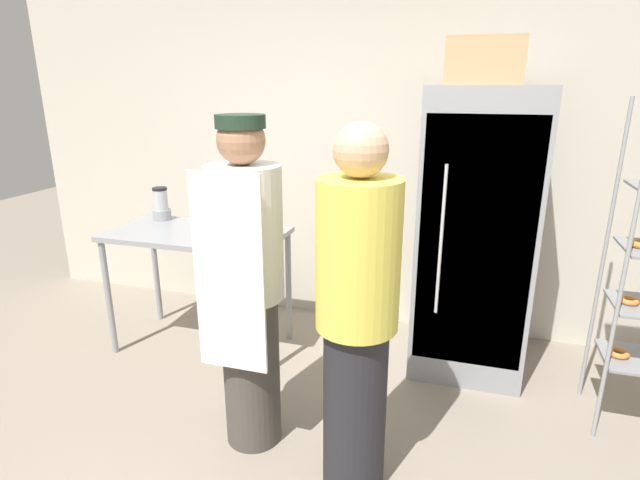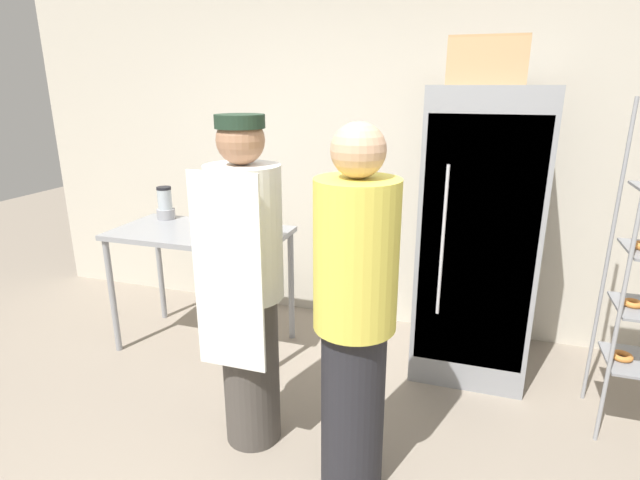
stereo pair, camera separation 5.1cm
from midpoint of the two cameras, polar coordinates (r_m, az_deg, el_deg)
back_wall at (r=3.91m, az=8.92°, el=10.87°), size 6.40×0.12×2.90m
refrigerator at (r=3.43m, az=17.97°, el=0.55°), size 0.71×0.77×1.88m
prep_counter at (r=3.65m, az=-13.11°, el=-0.49°), size 1.23×0.65×0.89m
donut_box at (r=3.28m, az=-7.58°, el=0.60°), size 0.25×0.23×0.27m
blender_pitcher at (r=3.99m, az=-16.93°, el=3.88°), size 0.14×0.14×0.25m
cardboard_storage_box at (r=3.19m, az=19.00°, el=18.76°), size 0.44×0.32×0.27m
person_baker at (r=2.56m, az=-7.81°, el=-5.08°), size 0.37×0.39×1.75m
person_customer at (r=2.25m, az=4.62°, el=-8.79°), size 0.37×0.37×1.74m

